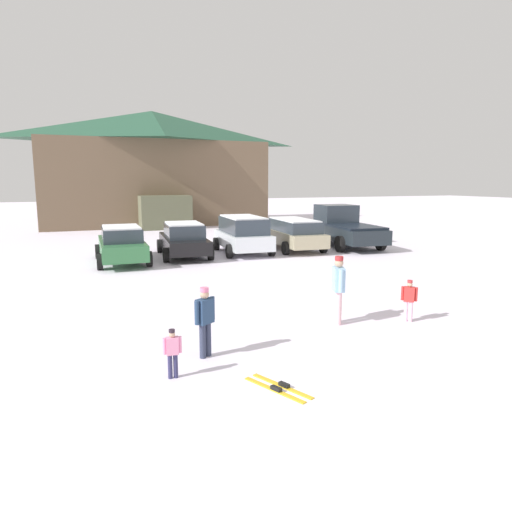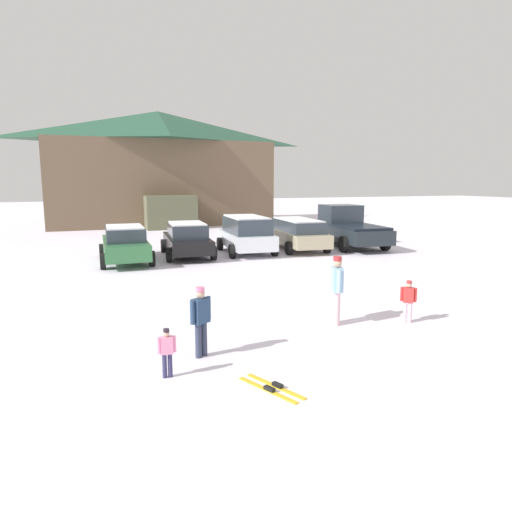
% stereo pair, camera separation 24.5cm
% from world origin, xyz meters
% --- Properties ---
extents(ground, '(160.00, 160.00, 0.00)m').
position_xyz_m(ground, '(0.00, 0.00, 0.00)').
color(ground, white).
extents(ski_lodge, '(17.57, 9.68, 8.88)m').
position_xyz_m(ski_lodge, '(1.47, 33.18, 4.50)').
color(ski_lodge, brown).
rests_on(ski_lodge, ground).
extents(parked_green_coupe, '(2.23, 4.64, 1.57)m').
position_xyz_m(parked_green_coupe, '(-3.03, 15.52, 0.80)').
color(parked_green_coupe, '#347442').
rests_on(parked_green_coupe, ground).
extents(parked_black_sedan, '(2.46, 4.80, 1.57)m').
position_xyz_m(parked_black_sedan, '(-0.22, 16.13, 0.80)').
color(parked_black_sedan, black).
rests_on(parked_black_sedan, ground).
extents(parked_white_suv, '(2.46, 4.33, 1.78)m').
position_xyz_m(parked_white_suv, '(2.63, 16.00, 0.95)').
color(parked_white_suv, white).
rests_on(parked_white_suv, ground).
extents(parked_beige_suv, '(2.47, 4.85, 1.56)m').
position_xyz_m(parked_beige_suv, '(5.41, 16.08, 0.86)').
color(parked_beige_suv, tan).
rests_on(parked_beige_suv, ground).
extents(pickup_truck, '(2.97, 5.97, 2.15)m').
position_xyz_m(pickup_truck, '(8.49, 16.36, 1.00)').
color(pickup_truck, '#1F272D').
rests_on(pickup_truck, ground).
extents(skier_adult_in_blue_parka, '(0.36, 0.59, 1.67)m').
position_xyz_m(skier_adult_in_blue_parka, '(0.89, 4.82, 0.94)').
color(skier_adult_in_blue_parka, beige).
rests_on(skier_adult_in_blue_parka, ground).
extents(skier_teen_in_navy_coat, '(0.47, 0.34, 1.41)m').
position_xyz_m(skier_teen_in_navy_coat, '(-2.68, 3.99, 0.79)').
color(skier_teen_in_navy_coat, '#323951').
rests_on(skier_teen_in_navy_coat, ground).
extents(skier_child_in_red_jacket, '(0.31, 0.28, 1.05)m').
position_xyz_m(skier_child_in_red_jacket, '(2.60, 4.30, 0.59)').
color(skier_child_in_red_jacket, silver).
rests_on(skier_child_in_red_jacket, ground).
extents(skier_child_in_pink_snowsuit, '(0.33, 0.14, 0.89)m').
position_xyz_m(skier_child_in_pink_snowsuit, '(-3.48, 3.25, 0.50)').
color(skier_child_in_pink_snowsuit, navy).
rests_on(skier_child_in_pink_snowsuit, ground).
extents(pair_of_skis, '(0.78, 1.32, 0.08)m').
position_xyz_m(pair_of_skis, '(-1.94, 2.16, 0.02)').
color(pair_of_skis, gold).
rests_on(pair_of_skis, ground).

